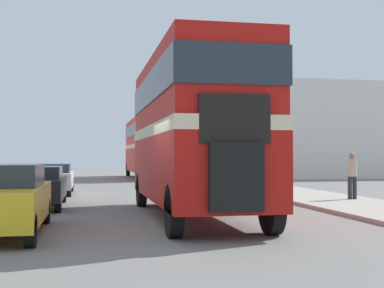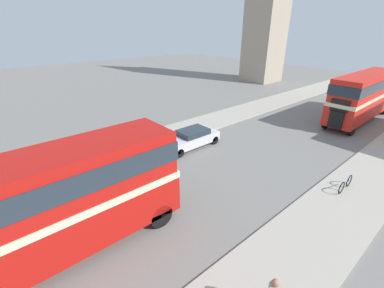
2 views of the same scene
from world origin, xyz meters
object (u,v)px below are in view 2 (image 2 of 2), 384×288
Objects in this scene: double_decker_bus at (62,198)px; bus_distant at (364,93)px; car_parked_mid at (113,163)px; car_parked_far at (192,138)px; bicycle_on_pavement at (345,184)px.

bus_distant is (1.51, 26.20, 0.02)m from double_decker_bus.
car_parked_far is (0.13, 6.22, -0.00)m from car_parked_mid.
double_decker_bus is 26.24m from bus_distant.
double_decker_bus reaches higher than car_parked_mid.
bus_distant is at bearing 86.71° from double_decker_bus.
car_parked_mid is 1.03× the size of car_parked_far.
double_decker_bus is 0.84× the size of bus_distant.
bicycle_on_pavement is (5.50, 12.73, -2.16)m from double_decker_bus.
car_parked_mid reaches higher than car_parked_far.
double_decker_bus is 11.23m from car_parked_far.
bicycle_on_pavement is (4.00, -13.47, -2.18)m from bus_distant.
bus_distant is 17.26m from car_parked_far.
bus_distant is 6.24× the size of bicycle_on_pavement.
bus_distant is 2.44× the size of car_parked_mid.
bus_distant reaches higher than double_decker_bus.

